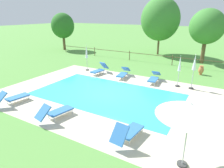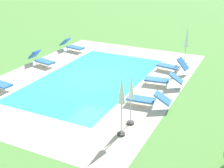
{
  "view_description": "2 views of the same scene",
  "coord_description": "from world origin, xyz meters",
  "px_view_note": "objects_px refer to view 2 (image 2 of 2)",
  "views": [
    {
      "loc": [
        6.36,
        -10.21,
        5.05
      ],
      "look_at": [
        0.11,
        0.5,
        0.6
      ],
      "focal_mm": 31.64,
      "sensor_mm": 36.0,
      "label": 1
    },
    {
      "loc": [
        14.02,
        8.14,
        6.53
      ],
      "look_at": [
        1.63,
        2.07,
        0.68
      ],
      "focal_mm": 49.41,
      "sensor_mm": 36.0,
      "label": 2
    }
  ],
  "objects_px": {
    "sun_lounger_north_mid": "(162,79)",
    "patio_umbrella_closed_row_centre": "(122,95)",
    "sun_lounger_north_far": "(42,60)",
    "sun_lounger_south_near_corner": "(147,99)",
    "patio_umbrella_closed_row_mid_west": "(131,92)",
    "sun_lounger_north_near_steps": "(172,66)",
    "patio_umbrella_closed_row_west": "(186,40)",
    "sun_lounger_north_end": "(72,46)"
  },
  "relations": [
    {
      "from": "sun_lounger_north_end",
      "to": "patio_umbrella_closed_row_west",
      "type": "distance_m",
      "value": 8.15
    },
    {
      "from": "sun_lounger_south_near_corner",
      "to": "patio_umbrella_closed_row_mid_west",
      "type": "distance_m",
      "value": 2.11
    },
    {
      "from": "sun_lounger_north_mid",
      "to": "patio_umbrella_closed_row_mid_west",
      "type": "xyz_separation_m",
      "value": [
        4.44,
        0.04,
        1.08
      ]
    },
    {
      "from": "patio_umbrella_closed_row_mid_west",
      "to": "patio_umbrella_closed_row_centre",
      "type": "bearing_deg",
      "value": 0.71
    },
    {
      "from": "sun_lounger_north_end",
      "to": "sun_lounger_south_near_corner",
      "type": "bearing_deg",
      "value": 53.06
    },
    {
      "from": "patio_umbrella_closed_row_west",
      "to": "sun_lounger_north_end",
      "type": "bearing_deg",
      "value": -85.75
    },
    {
      "from": "sun_lounger_north_far",
      "to": "patio_umbrella_closed_row_mid_west",
      "type": "height_order",
      "value": "patio_umbrella_closed_row_mid_west"
    },
    {
      "from": "patio_umbrella_closed_row_west",
      "to": "patio_umbrella_closed_row_centre",
      "type": "relative_size",
      "value": 0.99
    },
    {
      "from": "sun_lounger_north_near_steps",
      "to": "sun_lounger_north_mid",
      "type": "relative_size",
      "value": 0.94
    },
    {
      "from": "sun_lounger_south_near_corner",
      "to": "patio_umbrella_closed_row_west",
      "type": "bearing_deg",
      "value": 178.91
    },
    {
      "from": "sun_lounger_north_near_steps",
      "to": "sun_lounger_south_near_corner",
      "type": "relative_size",
      "value": 0.94
    },
    {
      "from": "sun_lounger_south_near_corner",
      "to": "patio_umbrella_closed_row_centre",
      "type": "relative_size",
      "value": 0.84
    },
    {
      "from": "sun_lounger_north_end",
      "to": "sun_lounger_south_near_corner",
      "type": "relative_size",
      "value": 0.97
    },
    {
      "from": "sun_lounger_north_end",
      "to": "patio_umbrella_closed_row_centre",
      "type": "distance_m",
      "value": 11.81
    },
    {
      "from": "sun_lounger_north_end",
      "to": "patio_umbrella_closed_row_west",
      "type": "bearing_deg",
      "value": 94.25
    },
    {
      "from": "sun_lounger_north_mid",
      "to": "patio_umbrella_closed_row_centre",
      "type": "relative_size",
      "value": 0.84
    },
    {
      "from": "sun_lounger_north_near_steps",
      "to": "patio_umbrella_closed_row_mid_west",
      "type": "height_order",
      "value": "patio_umbrella_closed_row_mid_west"
    },
    {
      "from": "patio_umbrella_closed_row_centre",
      "to": "sun_lounger_north_end",
      "type": "bearing_deg",
      "value": -137.95
    },
    {
      "from": "sun_lounger_north_far",
      "to": "sun_lounger_north_near_steps",
      "type": "bearing_deg",
      "value": 107.82
    },
    {
      "from": "sun_lounger_north_far",
      "to": "sun_lounger_south_near_corner",
      "type": "height_order",
      "value": "sun_lounger_north_far"
    },
    {
      "from": "sun_lounger_north_far",
      "to": "sun_lounger_north_end",
      "type": "relative_size",
      "value": 1.0
    },
    {
      "from": "sun_lounger_north_near_steps",
      "to": "patio_umbrella_closed_row_west",
      "type": "distance_m",
      "value": 2.05
    },
    {
      "from": "patio_umbrella_closed_row_centre",
      "to": "patio_umbrella_closed_row_west",
      "type": "bearing_deg",
      "value": 178.93
    },
    {
      "from": "sun_lounger_south_near_corner",
      "to": "patio_umbrella_closed_row_mid_west",
      "type": "height_order",
      "value": "patio_umbrella_closed_row_mid_west"
    },
    {
      "from": "sun_lounger_north_near_steps",
      "to": "sun_lounger_north_far",
      "type": "xyz_separation_m",
      "value": [
        2.48,
        -7.7,
        -0.01
      ]
    },
    {
      "from": "sun_lounger_north_mid",
      "to": "sun_lounger_north_far",
      "type": "relative_size",
      "value": 1.03
    },
    {
      "from": "sun_lounger_north_mid",
      "to": "sun_lounger_north_far",
      "type": "height_order",
      "value": "sun_lounger_north_far"
    },
    {
      "from": "sun_lounger_north_far",
      "to": "patio_umbrella_closed_row_west",
      "type": "xyz_separation_m",
      "value": [
        -4.1,
        8.06,
        1.22
      ]
    },
    {
      "from": "sun_lounger_north_near_steps",
      "to": "sun_lounger_north_far",
      "type": "height_order",
      "value": "sun_lounger_north_near_steps"
    },
    {
      "from": "patio_umbrella_closed_row_mid_west",
      "to": "sun_lounger_north_mid",
      "type": "bearing_deg",
      "value": -179.43
    },
    {
      "from": "sun_lounger_north_mid",
      "to": "patio_umbrella_closed_row_centre",
      "type": "distance_m",
      "value": 5.56
    },
    {
      "from": "sun_lounger_north_near_steps",
      "to": "sun_lounger_north_end",
      "type": "height_order",
      "value": "sun_lounger_north_near_steps"
    },
    {
      "from": "patio_umbrella_closed_row_mid_west",
      "to": "sun_lounger_north_far",
      "type": "bearing_deg",
      "value": -118.41
    },
    {
      "from": "sun_lounger_north_near_steps",
      "to": "patio_umbrella_closed_row_centre",
      "type": "xyz_separation_m",
      "value": [
        7.69,
        0.18,
        1.32
      ]
    },
    {
      "from": "patio_umbrella_closed_row_mid_west",
      "to": "sun_lounger_south_near_corner",
      "type": "bearing_deg",
      "value": 178.06
    },
    {
      "from": "sun_lounger_north_mid",
      "to": "sun_lounger_north_far",
      "type": "bearing_deg",
      "value": -88.71
    },
    {
      "from": "patio_umbrella_closed_row_west",
      "to": "sun_lounger_south_near_corner",
      "type": "bearing_deg",
      "value": -1.09
    },
    {
      "from": "patio_umbrella_closed_row_centre",
      "to": "sun_lounger_north_far",
      "type": "bearing_deg",
      "value": -123.48
    },
    {
      "from": "sun_lounger_north_far",
      "to": "patio_umbrella_closed_row_centre",
      "type": "bearing_deg",
      "value": 56.52
    },
    {
      "from": "sun_lounger_north_far",
      "to": "patio_umbrella_closed_row_mid_west",
      "type": "relative_size",
      "value": 0.88
    },
    {
      "from": "sun_lounger_north_mid",
      "to": "sun_lounger_north_end",
      "type": "bearing_deg",
      "value": -113.07
    },
    {
      "from": "sun_lounger_south_near_corner",
      "to": "sun_lounger_north_mid",
      "type": "bearing_deg",
      "value": -177.7
    }
  ]
}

